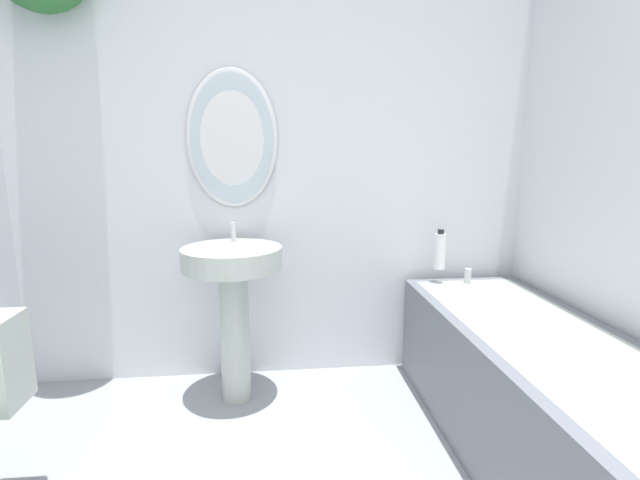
# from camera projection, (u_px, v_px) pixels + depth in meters

# --- Properties ---
(wall_back) EXTENTS (2.81, 0.44, 2.40)m
(wall_back) POSITION_uv_depth(u_px,v_px,m) (241.00, 127.00, 2.37)
(wall_back) COLOR silver
(wall_back) RESTS_ON ground_plane
(pedestal_sink) EXTENTS (0.48, 0.48, 0.88)m
(pedestal_sink) POSITION_uv_depth(u_px,v_px,m) (233.00, 287.00, 2.23)
(pedestal_sink) COLOR #B2BCB2
(pedestal_sink) RESTS_ON ground_plane
(bathtub) EXTENTS (0.63, 1.65, 0.61)m
(bathtub) POSITION_uv_depth(u_px,v_px,m) (540.00, 395.00, 1.84)
(bathtub) COLOR slate
(bathtub) RESTS_ON ground_plane
(shampoo_bottle) EXTENTS (0.06, 0.06, 0.21)m
(shampoo_bottle) POSITION_uv_depth(u_px,v_px,m) (440.00, 251.00, 2.47)
(shampoo_bottle) COLOR white
(shampoo_bottle) RESTS_ON bathtub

